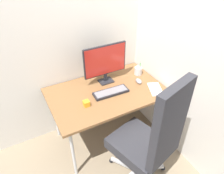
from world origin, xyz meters
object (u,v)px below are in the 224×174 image
at_px(keyboard, 111,92).
at_px(mouse, 139,81).
at_px(pen_holder, 138,71).
at_px(notebook, 155,89).
at_px(desk_clamp_accessory, 86,103).
at_px(monitor, 105,61).
at_px(office_chair, 150,140).

distance_m(keyboard, mouse, 0.38).
bearing_deg(mouse, pen_holder, 70.29).
bearing_deg(notebook, mouse, 133.70).
relative_size(pen_holder, desk_clamp_accessory, 3.07).
bearing_deg(mouse, monitor, 159.60).
xyz_separation_m(monitor, mouse, (0.33, -0.21, -0.24)).
distance_m(office_chair, desk_clamp_accessory, 0.71).
xyz_separation_m(monitor, pen_holder, (0.42, -0.05, -0.21)).
bearing_deg(pen_holder, keyboard, -158.72).
xyz_separation_m(notebook, desk_clamp_accessory, (-0.78, 0.11, 0.02)).
distance_m(mouse, pen_holder, 0.18).
bearing_deg(keyboard, pen_holder, 21.28).
xyz_separation_m(mouse, notebook, (0.08, -0.21, -0.01)).
relative_size(mouse, pen_holder, 0.57).
relative_size(notebook, desk_clamp_accessory, 4.01).
bearing_deg(desk_clamp_accessory, notebook, -8.07).
distance_m(office_chair, keyboard, 0.68).
distance_m(monitor, mouse, 0.46).
relative_size(keyboard, mouse, 3.78).
relative_size(mouse, notebook, 0.44).
height_order(office_chair, monitor, office_chair).
height_order(keyboard, pen_holder, pen_holder).
bearing_deg(monitor, desk_clamp_accessory, -140.51).
xyz_separation_m(office_chair, keyboard, (-0.03, 0.68, 0.09)).
relative_size(office_chair, pen_holder, 7.21).
relative_size(monitor, notebook, 2.13).
distance_m(office_chair, notebook, 0.67).
distance_m(keyboard, pen_holder, 0.52).
height_order(keyboard, notebook, keyboard).
height_order(notebook, desk_clamp_accessory, desk_clamp_accessory).
bearing_deg(notebook, pen_holder, 109.90).
bearing_deg(office_chair, monitor, 88.43).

